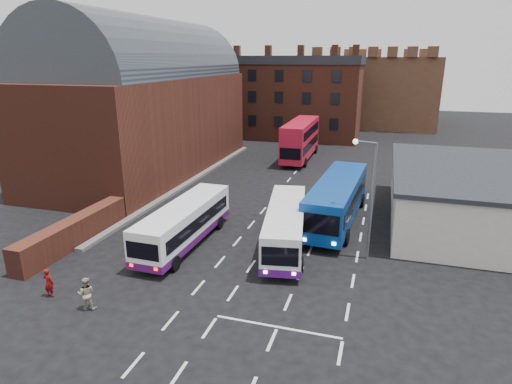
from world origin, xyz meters
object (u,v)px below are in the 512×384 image
(bus_white_inbound, at_px, (285,224))
(bus_red_double, at_px, (300,139))
(pedestrian_red, at_px, (49,283))
(pedestrian_beige, at_px, (86,294))
(bus_white_outbound, at_px, (184,221))
(street_lamp, at_px, (369,189))
(bus_blue, at_px, (337,198))

(bus_white_inbound, distance_m, bus_red_double, 25.67)
(bus_red_double, bearing_deg, pedestrian_red, 79.42)
(bus_red_double, bearing_deg, pedestrian_beige, 83.75)
(bus_white_outbound, relative_size, street_lamp, 1.37)
(bus_white_inbound, height_order, pedestrian_beige, bus_white_inbound)
(street_lamp, bearing_deg, bus_blue, 112.86)
(pedestrian_red, bearing_deg, pedestrian_beige, 174.28)
(pedestrian_red, bearing_deg, bus_blue, -127.63)
(bus_white_inbound, relative_size, pedestrian_beige, 6.01)
(bus_blue, height_order, street_lamp, street_lamp)
(bus_blue, bearing_deg, bus_white_inbound, 67.48)
(bus_red_double, xyz_separation_m, street_lamp, (9.12, -25.42, 2.00))
(bus_white_inbound, relative_size, street_lamp, 1.39)
(bus_blue, bearing_deg, pedestrian_red, 52.59)
(bus_red_double, distance_m, pedestrian_red, 35.47)
(bus_white_outbound, bearing_deg, bus_red_double, 85.83)
(bus_red_double, distance_m, pedestrian_beige, 35.52)
(bus_white_outbound, height_order, bus_red_double, bus_red_double)
(bus_white_inbound, bearing_deg, bus_white_outbound, 3.10)
(street_lamp, height_order, pedestrian_beige, street_lamp)
(pedestrian_red, bearing_deg, street_lamp, -145.13)
(bus_white_outbound, distance_m, street_lamp, 11.96)
(bus_white_outbound, bearing_deg, bus_white_inbound, 13.81)
(pedestrian_beige, bearing_deg, bus_white_outbound, -119.15)
(pedestrian_beige, bearing_deg, street_lamp, -163.21)
(pedestrian_red, bearing_deg, bus_red_double, -96.87)
(bus_white_outbound, relative_size, pedestrian_red, 6.38)
(street_lamp, height_order, pedestrian_red, street_lamp)
(bus_red_double, distance_m, street_lamp, 27.08)
(bus_white_outbound, bearing_deg, street_lamp, 7.83)
(bus_red_double, bearing_deg, bus_white_outbound, 84.49)
(bus_white_outbound, height_order, bus_blue, bus_blue)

